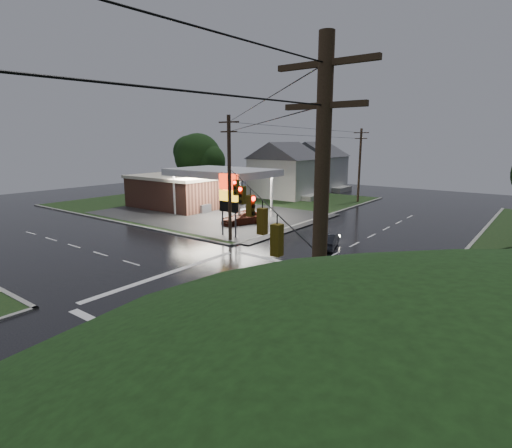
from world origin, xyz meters
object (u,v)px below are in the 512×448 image
Objects in this scene: house_near at (285,169)px; car_pump at (243,218)px; pylon_sign at (229,194)px; house_far at (316,165)px; car_crossing at (342,284)px; utility_pole_nw at (229,177)px; tree_nw_behind at (199,157)px; gas_station at (188,189)px; utility_pole_se at (318,288)px; utility_pole_n at (360,164)px; car_north at (328,241)px.

car_pump is (7.95, -20.31, -3.69)m from house_near.
house_far reaches higher than pylon_sign.
pylon_sign is 16.49m from car_crossing.
utility_pole_nw is 31.82m from tree_nw_behind.
gas_station is 2.62× the size of tree_nw_behind.
utility_pole_se is at bearing -56.21° from house_near.
tree_nw_behind is at bearing 139.90° from utility_pole_nw.
house_far is at bearing 141.23° from utility_pole_n.
utility_pole_n is at bearing 48.53° from gas_station.
utility_pole_se is at bearing -45.00° from pylon_sign.
tree_nw_behind is (-23.34, 19.49, 2.17)m from pylon_sign.
car_crossing is at bearing -11.65° from car_pump.
house_far is (-12.45, 38.50, -1.32)m from utility_pole_nw.
pylon_sign is 10.00m from car_north.
gas_station is 13.42m from car_pump.
utility_pole_n is (-19.00, 47.50, -0.25)m from utility_pole_se.
gas_station is at bearing -106.17° from house_near.
gas_station reaches higher than car_crossing.
utility_pole_se is 2.23× the size of car_pump.
tree_nw_behind reaches higher than gas_station.
car_crossing is 20.94m from car_pump.
house_far is at bearing 56.56° from tree_nw_behind.
gas_station is at bearing 147.77° from utility_pole_nw.
utility_pole_n is at bearing 111.80° from utility_pole_se.
utility_pole_n is 0.95× the size of house_far.
car_pump is at bearing -74.51° from house_far.
car_crossing is (14.63, -6.84, -3.30)m from pylon_sign.
house_far is 1.10× the size of tree_nw_behind.
tree_nw_behind is (-11.89, -18.01, 1.77)m from house_far.
utility_pole_se is at bearing -39.70° from gas_station.
utility_pole_se is 58.64m from tree_nw_behind.
utility_pole_nw is 10.10m from car_north.
car_crossing is at bearing -25.05° from pylon_sign.
utility_pole_nw is at bearing 78.54° from car_crossing.
utility_pole_se is at bearing -61.32° from house_far.
car_pump is at bearing -98.92° from utility_pole_n.
house_near is 41.09m from car_crossing.
gas_station is at bearing -97.50° from house_far.
tree_nw_behind is (-12.89, -6.01, 1.77)m from house_near.
gas_station is 45.83m from utility_pole_se.
utility_pole_nw is 1.10× the size of tree_nw_behind.
gas_station is at bearing -131.47° from utility_pole_n.
pylon_sign is 2.22m from utility_pole_nw.
pylon_sign is 30.49m from tree_nw_behind.
utility_pole_se is 54.77m from house_near.
car_crossing is at bearing -52.20° from house_near.
car_pump is at bearing -32.61° from car_north.
gas_station is at bearing 73.45° from car_crossing.
utility_pole_se is 1.10× the size of tree_nw_behind.
house_near is (-11.45, -2.00, -1.06)m from utility_pole_n.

